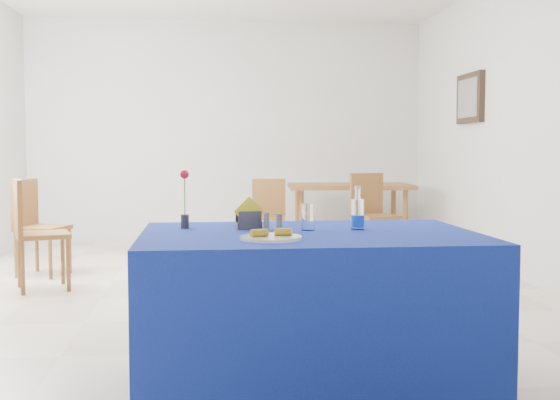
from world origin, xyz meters
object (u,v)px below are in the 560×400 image
object	(u,v)px
plate	(271,238)
oak_table	(349,191)
blue_table	(309,311)
water_bottle	(358,215)
chair_bg_right	(371,209)
chair_bg_left	(269,211)
chair_win_b	(35,220)
chair_win_a	(32,226)

from	to	relation	value
plate	oak_table	world-z (taller)	plate
blue_table	water_bottle	world-z (taller)	water_bottle
blue_table	oak_table	bearing A→B (deg)	75.98
plate	chair_bg_right	size ratio (longest dim) A/B	0.30
chair_bg_left	chair_win_b	xyz separation A→B (m)	(-2.27, -1.11, 0.03)
oak_table	chair_win_b	xyz separation A→B (m)	(-3.28, -1.57, -0.16)
plate	blue_table	world-z (taller)	plate
chair_bg_left	chair_win_a	world-z (taller)	chair_win_a
plate	chair_win_b	distance (m)	4.05
chair_win_b	chair_bg_left	bearing A→B (deg)	-45.53
oak_table	chair_win_a	xyz separation A→B (m)	(-3.14, -2.30, -0.15)
oak_table	chair_bg_right	distance (m)	0.88
water_bottle	chair_win_a	size ratio (longest dim) A/B	0.23
chair_bg_right	blue_table	bearing A→B (deg)	-127.09
plate	chair_bg_right	world-z (taller)	chair_bg_right
water_bottle	plate	bearing A→B (deg)	-142.11
water_bottle	chair_win_b	world-z (taller)	water_bottle
chair_bg_right	chair_win_a	distance (m)	3.50
water_bottle	chair_win_a	world-z (taller)	water_bottle
chair_bg_left	blue_table	bearing A→B (deg)	-85.57
oak_table	chair_win_b	bearing A→B (deg)	-154.43
oak_table	chair_bg_left	distance (m)	1.13
blue_table	chair_bg_left	size ratio (longest dim) A/B	1.91
oak_table	chair_win_a	bearing A→B (deg)	-143.71
chair_bg_left	water_bottle	bearing A→B (deg)	-82.23
oak_table	chair_win_a	size ratio (longest dim) A/B	1.64
plate	blue_table	xyz separation A→B (m)	(0.21, 0.25, -0.39)
oak_table	chair_win_a	world-z (taller)	chair_win_a
water_bottle	chair_bg_left	world-z (taller)	water_bottle
water_bottle	chair_win_a	distance (m)	3.32
chair_bg_right	plate	bearing A→B (deg)	-128.65
blue_table	chair_win_a	xyz separation A→B (m)	(-1.91, 2.61, 0.15)
plate	blue_table	bearing A→B (deg)	50.11
chair_bg_right	chair_win_a	size ratio (longest dim) A/B	0.99
water_bottle	chair_win_b	size ratio (longest dim) A/B	0.24
blue_table	chair_bg_right	bearing A→B (deg)	72.38
water_bottle	chair_bg_right	size ratio (longest dim) A/B	0.24
blue_table	oak_table	distance (m)	5.07
chair_bg_right	oak_table	bearing A→B (deg)	74.43
chair_win_a	chair_win_b	bearing A→B (deg)	-6.69
chair_win_a	chair_bg_left	bearing A→B (deg)	-67.25
chair_win_a	water_bottle	bearing A→B (deg)	-157.17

